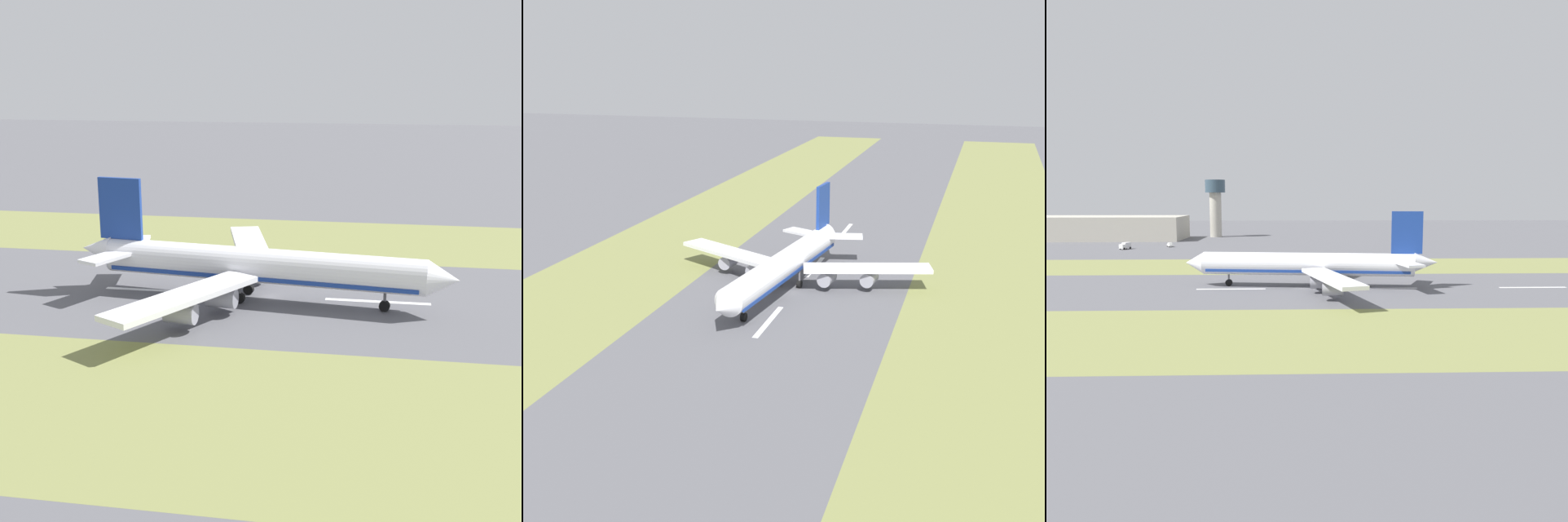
{
  "view_description": "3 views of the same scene",
  "coord_description": "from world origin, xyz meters",
  "views": [
    {
      "loc": [
        120.41,
        18.3,
        39.16
      ],
      "look_at": [
        2.44,
        -1.36,
        7.0
      ],
      "focal_mm": 50.0,
      "sensor_mm": 36.0,
      "label": 1
    },
    {
      "loc": [
        -40.84,
        150.42,
        53.19
      ],
      "look_at": [
        2.44,
        -1.36,
        7.0
      ],
      "focal_mm": 50.0,
      "sensor_mm": 36.0,
      "label": 2
    },
    {
      "loc": [
        -131.19,
        2.8,
        23.67
      ],
      "look_at": [
        2.44,
        -1.36,
        7.0
      ],
      "focal_mm": 35.0,
      "sensor_mm": 36.0,
      "label": 3
    }
  ],
  "objects": [
    {
      "name": "grass_median_east",
      "position": [
        45.0,
        0.0,
        0.0
      ],
      "size": [
        40.0,
        600.0,
        0.01
      ],
      "primitive_type": "cube",
      "color": "olive",
      "rests_on": "ground"
    },
    {
      "name": "centreline_dash_mid",
      "position": [
        0.0,
        -21.36,
        0.01
      ],
      "size": [
        1.2,
        18.0,
        0.01
      ],
      "primitive_type": "cube",
      "color": "silver",
      "rests_on": "ground"
    },
    {
      "name": "centreline_dash_near",
      "position": [
        0.0,
        -61.36,
        0.01
      ],
      "size": [
        1.2,
        18.0,
        0.01
      ],
      "primitive_type": "cube",
      "color": "silver",
      "rests_on": "ground"
    },
    {
      "name": "airplane_main_jet",
      "position": [
        2.22,
        -3.25,
        6.02
      ],
      "size": [
        63.7,
        67.18,
        20.2
      ],
      "color": "white",
      "rests_on": "ground"
    },
    {
      "name": "centreline_dash_far",
      "position": [
        0.0,
        18.64,
        0.01
      ],
      "size": [
        1.2,
        18.0,
        0.01
      ],
      "primitive_type": "cube",
      "color": "silver",
      "rests_on": "ground"
    },
    {
      "name": "grass_median_west",
      "position": [
        -45.0,
        0.0,
        0.0
      ],
      "size": [
        40.0,
        600.0,
        0.01
      ],
      "primitive_type": "cube",
      "color": "olive",
      "rests_on": "ground"
    },
    {
      "name": "ground_plane",
      "position": [
        0.0,
        0.0,
        0.0
      ],
      "size": [
        800.0,
        800.0,
        0.0
      ],
      "primitive_type": "plane",
      "color": "#56565B"
    }
  ]
}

